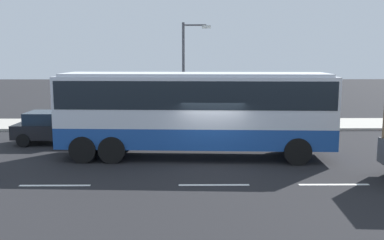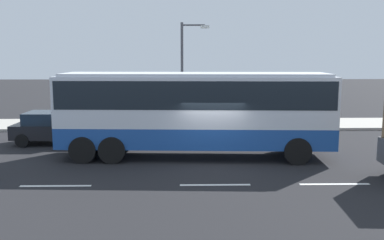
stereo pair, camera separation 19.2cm
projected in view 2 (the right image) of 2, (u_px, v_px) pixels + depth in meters
ground_plane at (212, 162)px, 17.62m from camera, size 120.00×120.00×0.00m
sidewalk_curb at (202, 124)px, 26.78m from camera, size 80.00×4.00×0.15m
lane_centreline at (143, 185)px, 14.51m from camera, size 34.68×0.16×0.01m
coach_bus at (195, 106)px, 18.19m from camera, size 11.60×3.14×3.62m
car_black_sedan at (57, 127)px, 21.22m from camera, size 4.33×2.06×1.58m
pedestrian_near_curb at (106, 109)px, 25.84m from camera, size 0.32×0.32×1.73m
pedestrian_at_crossing at (308, 108)px, 26.85m from camera, size 0.32×0.32×1.62m
street_lamp at (185, 67)px, 24.94m from camera, size 1.65×0.24×6.06m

